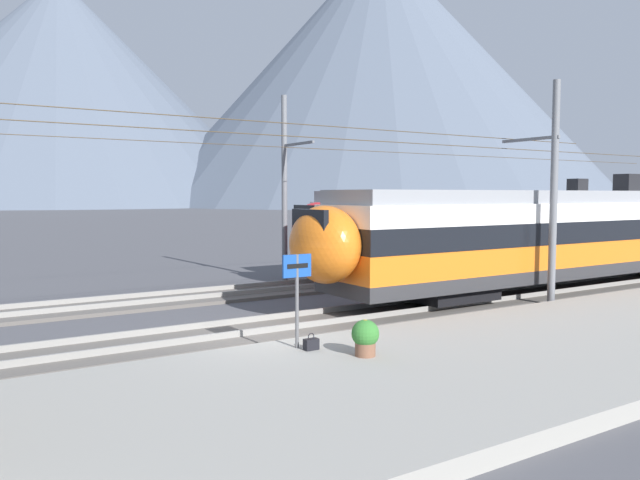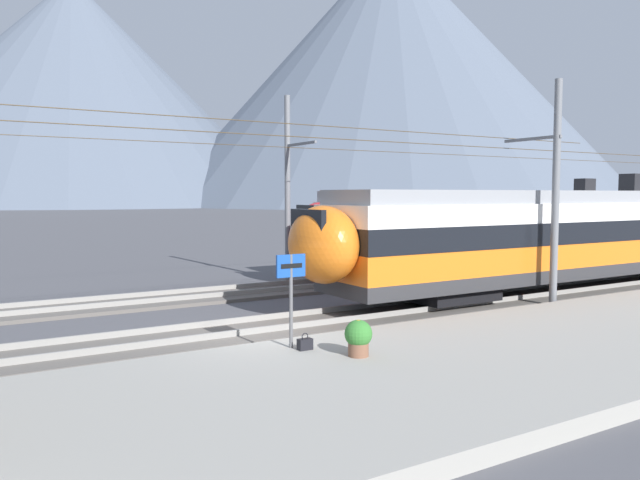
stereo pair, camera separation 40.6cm
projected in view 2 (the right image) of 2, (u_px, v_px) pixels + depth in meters
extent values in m
plane|color=#4C4C51|center=(263.00, 344.00, 15.33)|extent=(400.00, 400.00, 0.00)
cube|color=gray|center=(366.00, 384.00, 11.52)|extent=(120.00, 6.88, 0.33)
cube|color=#5B5651|center=(240.00, 331.00, 16.48)|extent=(120.00, 3.00, 0.12)
cube|color=gray|center=(252.00, 331.00, 15.86)|extent=(120.00, 0.07, 0.16)
cube|color=gray|center=(230.00, 321.00, 17.09)|extent=(120.00, 0.07, 0.16)
cube|color=#5B5651|center=(172.00, 299.00, 21.51)|extent=(120.00, 3.00, 0.12)
cube|color=gray|center=(178.00, 298.00, 20.89)|extent=(120.00, 0.07, 0.16)
cube|color=gray|center=(165.00, 292.00, 22.11)|extent=(120.00, 0.07, 0.16)
cube|color=#2D2D30|center=(579.00, 267.00, 23.74)|extent=(22.07, 2.87, 0.45)
cube|color=orange|center=(579.00, 250.00, 23.70)|extent=(22.07, 2.87, 0.85)
cube|color=black|center=(580.00, 229.00, 23.64)|extent=(22.07, 2.91, 0.75)
cube|color=silver|center=(581.00, 211.00, 23.58)|extent=(22.07, 2.87, 0.65)
cube|color=gray|center=(581.00, 197.00, 23.54)|extent=(21.77, 2.67, 0.45)
cube|color=black|center=(446.00, 293.00, 20.24)|extent=(2.80, 2.30, 0.42)
ellipsoid|color=orange|center=(323.00, 245.00, 17.66)|extent=(1.80, 2.64, 2.25)
cube|color=black|center=(308.00, 230.00, 17.37)|extent=(0.16, 1.72, 1.19)
cube|color=black|center=(633.00, 182.00, 25.21)|extent=(0.90, 0.70, 0.70)
cube|color=#2D2D30|center=(537.00, 249.00, 31.21)|extent=(24.62, 2.97, 0.45)
cube|color=red|center=(537.00, 237.00, 31.17)|extent=(24.62, 2.97, 0.85)
cube|color=black|center=(537.00, 221.00, 31.11)|extent=(24.62, 3.01, 0.75)
cube|color=white|center=(538.00, 207.00, 31.05)|extent=(24.62, 2.97, 0.65)
cube|color=gray|center=(538.00, 196.00, 31.01)|extent=(24.32, 2.77, 0.45)
cube|color=black|center=(421.00, 267.00, 27.31)|extent=(2.80, 2.37, 0.42)
cube|color=black|center=(626.00, 251.00, 35.19)|extent=(2.80, 2.37, 0.42)
ellipsoid|color=red|center=(320.00, 231.00, 24.47)|extent=(1.80, 2.73, 2.25)
cube|color=black|center=(309.00, 220.00, 24.18)|extent=(0.16, 1.78, 1.19)
cube|color=black|center=(585.00, 185.00, 32.88)|extent=(0.90, 0.70, 0.70)
cylinder|color=slate|center=(556.00, 195.00, 19.76)|extent=(0.24, 0.24, 7.37)
cube|color=slate|center=(532.00, 139.00, 20.47)|extent=(0.10, 2.28, 0.10)
cylinder|color=#473823|center=(509.00, 148.00, 21.33)|extent=(44.69, 0.02, 0.02)
cylinder|color=slate|center=(288.00, 189.00, 26.07)|extent=(0.24, 0.24, 7.86)
cube|color=slate|center=(300.00, 144.00, 25.00)|extent=(0.10, 2.49, 0.10)
cylinder|color=#473823|center=(314.00, 148.00, 24.09)|extent=(44.69, 0.02, 0.02)
cylinder|color=#59595B|center=(291.00, 301.00, 13.53)|extent=(0.08, 0.08, 2.07)
cube|color=#19479E|center=(291.00, 266.00, 13.48)|extent=(0.70, 0.06, 0.50)
cube|color=black|center=(292.00, 266.00, 13.45)|extent=(0.52, 0.01, 0.10)
cube|color=black|center=(305.00, 344.00, 13.42)|extent=(0.32, 0.18, 0.24)
torus|color=black|center=(305.00, 336.00, 13.41)|extent=(0.16, 0.02, 0.16)
cylinder|color=brown|center=(358.00, 349.00, 12.90)|extent=(0.43, 0.43, 0.30)
sphere|color=#33752D|center=(358.00, 334.00, 12.87)|extent=(0.59, 0.59, 0.59)
sphere|color=gold|center=(358.00, 327.00, 12.86)|extent=(0.32, 0.32, 0.32)
cone|color=#515B6B|center=(74.00, 93.00, 215.18)|extent=(156.29, 156.29, 78.31)
cone|color=#515B6B|center=(391.00, 74.00, 218.70)|extent=(165.51, 165.51, 92.54)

